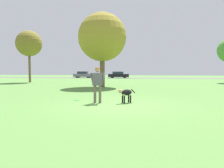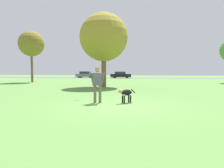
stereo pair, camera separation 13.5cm
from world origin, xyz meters
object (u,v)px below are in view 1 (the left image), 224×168
at_px(dog, 126,93).
at_px(parked_car_black, 119,75).
at_px(frisbee, 77,100).
at_px(person, 97,82).
at_px(tree_mid_center, 102,37).
at_px(parked_car_grey, 83,75).
at_px(tree_far_left, 29,44).

xyz_separation_m(dog, parked_car_black, (-4.21, 33.22, 0.20)).
xyz_separation_m(frisbee, parked_car_black, (-1.64, 32.73, 0.66)).
bearing_deg(frisbee, person, -27.42).
bearing_deg(frisbee, dog, -10.75).
bearing_deg(person, parked_car_black, 92.56).
height_order(dog, parked_car_black, parked_car_black).
distance_m(tree_mid_center, parked_car_black, 24.46).
height_order(dog, parked_car_grey, parked_car_grey).
distance_m(frisbee, tree_far_left, 19.11).
relative_size(frisbee, tree_mid_center, 0.03).
xyz_separation_m(frisbee, tree_far_left, (-11.29, 14.57, 5.05)).
relative_size(tree_mid_center, parked_car_grey, 1.65).
distance_m(person, tree_mid_center, 10.10).
xyz_separation_m(person, tree_mid_center, (-1.61, 9.28, 3.64)).
bearing_deg(tree_mid_center, tree_far_left, 151.48).
bearing_deg(frisbee, tree_mid_center, 92.45).
relative_size(parked_car_grey, parked_car_black, 0.94).
xyz_separation_m(tree_far_left, parked_car_black, (9.65, 18.16, -4.38)).
distance_m(person, parked_car_grey, 35.32).
bearing_deg(person, frisbee, 150.20).
relative_size(dog, parked_car_grey, 0.19).
relative_size(person, parked_car_black, 0.37).
bearing_deg(person, dog, 4.39).
distance_m(dog, frisbee, 2.66).
xyz_separation_m(frisbee, parked_car_grey, (-9.57, 32.98, 0.68)).
distance_m(tree_far_left, parked_car_black, 21.03).
relative_size(frisbee, tree_far_left, 0.04).
bearing_deg(tree_far_left, parked_car_black, 62.01).
bearing_deg(tree_far_left, frisbee, -52.22).
height_order(frisbee, parked_car_black, parked_car_black).
height_order(dog, frisbee, dog).
bearing_deg(dog, person, -31.15).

